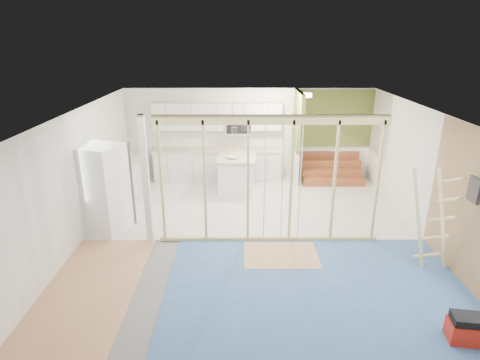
{
  "coord_description": "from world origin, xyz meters",
  "views": [
    {
      "loc": [
        -0.3,
        -7.31,
        3.93
      ],
      "look_at": [
        -0.27,
        0.6,
        1.11
      ],
      "focal_mm": 30.0,
      "sensor_mm": 36.0,
      "label": 1
    }
  ],
  "objects_px": {
    "ladder": "(433,219)",
    "island": "(236,175)",
    "toolbox": "(465,329)",
    "fridge": "(103,189)"
  },
  "relations": [
    {
      "from": "ladder",
      "to": "island",
      "type": "bearing_deg",
      "value": 141.26
    },
    {
      "from": "toolbox",
      "to": "ladder",
      "type": "distance_m",
      "value": 2.03
    },
    {
      "from": "fridge",
      "to": "ladder",
      "type": "bearing_deg",
      "value": 7.1
    },
    {
      "from": "island",
      "to": "fridge",
      "type": "bearing_deg",
      "value": -137.68
    },
    {
      "from": "fridge",
      "to": "toolbox",
      "type": "distance_m",
      "value": 6.82
    },
    {
      "from": "fridge",
      "to": "ladder",
      "type": "relative_size",
      "value": 1.01
    },
    {
      "from": "toolbox",
      "to": "ladder",
      "type": "bearing_deg",
      "value": 90.26
    },
    {
      "from": "island",
      "to": "ladder",
      "type": "relative_size",
      "value": 0.56
    },
    {
      "from": "fridge",
      "to": "island",
      "type": "relative_size",
      "value": 1.79
    },
    {
      "from": "island",
      "to": "toolbox",
      "type": "distance_m",
      "value": 6.41
    }
  ]
}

